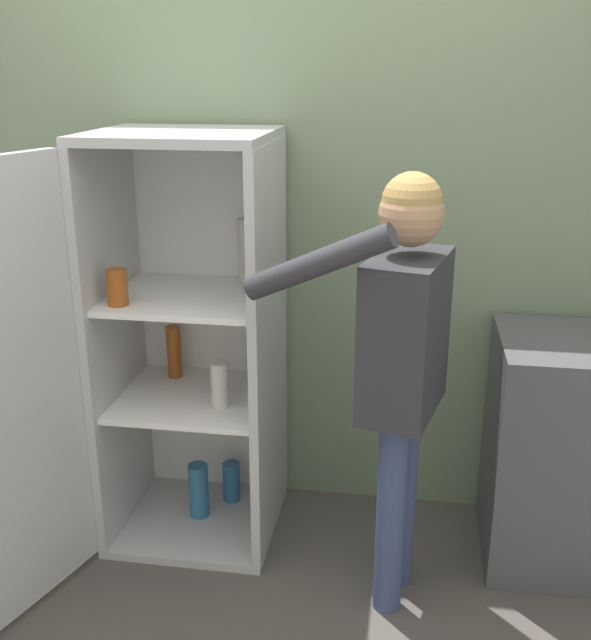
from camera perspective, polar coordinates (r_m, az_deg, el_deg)
The scene contains 5 objects.
ground_plane at distance 2.88m, azimuth -4.35°, elevation -22.51°, with size 12.00×12.00×0.00m, color #4C4742.
wall_back at distance 3.18m, azimuth -0.86°, elevation 7.57°, with size 7.00×0.06×2.55m.
refrigerator at distance 2.99m, azimuth -10.39°, elevation -2.48°, with size 0.92×1.26×1.67m.
person at distance 2.55m, azimuth 8.14°, elevation -1.73°, with size 0.68×0.52×1.59m.
counter at distance 3.17m, azimuth 20.81°, elevation -9.41°, with size 0.68×0.57×0.93m.
Camera 1 is at (0.54, -2.09, 1.90)m, focal length 42.00 mm.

